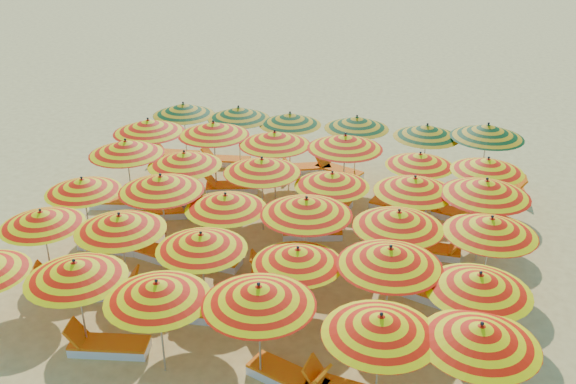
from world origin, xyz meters
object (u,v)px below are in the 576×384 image
object	(u,v)px
umbrella_8	(201,242)
lounger_3	(70,282)
lounger_15	(231,187)
lounger_17	(399,207)
beachgoer_a	(187,198)
lounger_7	(143,249)
lounger_11	(120,202)
umbrella_26	(275,138)
lounger_10	(417,289)
umbrella_28	(420,160)
umbrella_35	(488,131)
lounger_0	(107,345)
umbrella_6	(41,218)
umbrella_27	(345,142)
umbrella_29	(488,165)
lounger_13	(314,232)
umbrella_18	(126,147)
beachgoer_b	(188,264)
umbrella_16	(399,219)
lounger_16	(323,201)
umbrella_9	(298,256)
umbrella_12	(83,185)
umbrella_19	(184,159)
umbrella_13	(161,183)
umbrella_24	(148,126)
lounger_22	(338,171)
umbrella_11	(479,283)
lounger_6	(111,244)
lounger_19	(175,155)
umbrella_3	(259,295)
umbrella_30	(183,109)
umbrella_34	(427,131)
umbrella_22	(415,185)
umbrella_23	(486,188)
umbrella_5	(480,335)
umbrella_17	(491,226)
lounger_5	(227,315)
lounger_8	(208,258)
umbrella_33	(357,123)
lounger_12	(176,211)
umbrella_7	(120,223)
lounger_4	(106,290)
umbrella_20	(262,165)
umbrella_21	(332,180)
lounger_9	(283,272)
umbrella_14	(226,202)
umbrella_32	(290,119)
lounger_14	(431,250)

from	to	relation	value
umbrella_8	lounger_3	bearing A→B (deg)	178.62
lounger_15	lounger_17	world-z (taller)	same
lounger_15	beachgoer_a	world-z (taller)	beachgoer_a
lounger_7	lounger_11	world-z (taller)	same
umbrella_26	lounger_10	distance (m)	6.75
umbrella_28	beachgoer_a	xyz separation A→B (m)	(-6.65, -1.94, -1.20)
umbrella_35	lounger_0	xyz separation A→B (m)	(-7.73, -10.42, -2.01)
umbrella_6	umbrella_27	bearing A→B (deg)	45.50
umbrella_29	lounger_13	size ratio (longest dim) A/B	1.52
umbrella_18	lounger_15	distance (m)	3.78
umbrella_8	beachgoer_b	distance (m)	1.70
umbrella_16	lounger_16	world-z (taller)	umbrella_16
lounger_3	lounger_16	xyz separation A→B (m)	(5.13, 6.20, 0.00)
umbrella_9	lounger_17	xyz separation A→B (m)	(1.58, 6.40, -1.73)
umbrella_12	umbrella_19	world-z (taller)	umbrella_19
umbrella_6	lounger_16	world-z (taller)	umbrella_6
umbrella_13	umbrella_19	xyz separation A→B (m)	(-0.17, 1.89, -0.09)
lounger_10	lounger_17	world-z (taller)	same
umbrella_24	lounger_22	size ratio (longest dim) A/B	1.65
umbrella_11	umbrella_26	size ratio (longest dim) A/B	1.10
lounger_6	lounger_19	size ratio (longest dim) A/B	0.98
umbrella_3	umbrella_30	distance (m)	11.86
umbrella_34	umbrella_22	bearing A→B (deg)	-89.85
umbrella_11	umbrella_23	size ratio (longest dim) A/B	1.17
umbrella_5	umbrella_22	bearing A→B (deg)	105.91
umbrella_30	lounger_11	distance (m)	4.35
umbrella_17	umbrella_18	world-z (taller)	umbrella_18
lounger_5	lounger_8	bearing A→B (deg)	115.49
umbrella_33	lounger_7	xyz separation A→B (m)	(-4.69, -6.56, -1.87)
lounger_12	beachgoer_a	distance (m)	0.68
umbrella_7	umbrella_29	world-z (taller)	umbrella_7
lounger_4	umbrella_34	bearing A→B (deg)	30.39
lounger_11	umbrella_16	bearing A→B (deg)	-27.89
umbrella_20	umbrella_13	bearing A→B (deg)	-138.08
umbrella_28	lounger_3	size ratio (longest dim) A/B	1.18
umbrella_29	lounger_8	distance (m)	8.35
umbrella_13	umbrella_21	bearing A→B (deg)	23.30
umbrella_5	umbrella_34	size ratio (longest dim) A/B	1.09
umbrella_8	lounger_9	size ratio (longest dim) A/B	1.41
lounger_12	lounger_0	bearing A→B (deg)	-102.46
lounger_5	lounger_19	size ratio (longest dim) A/B	1.00
umbrella_11	lounger_15	world-z (taller)	umbrella_11
umbrella_11	umbrella_14	world-z (taller)	umbrella_11
lounger_5	lounger_8	xyz separation A→B (m)	(-1.37, 2.21, 0.00)
lounger_0	lounger_22	xyz separation A→B (m)	(2.95, 10.57, 0.00)
umbrella_9	umbrella_23	bearing A→B (deg)	46.33
umbrella_21	lounger_15	size ratio (longest dim) A/B	1.48
umbrella_32	lounger_10	xyz separation A→B (m)	(5.02, -6.37, -1.84)
umbrella_7	lounger_19	distance (m)	8.95
umbrella_13	lounger_14	distance (m)	7.51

